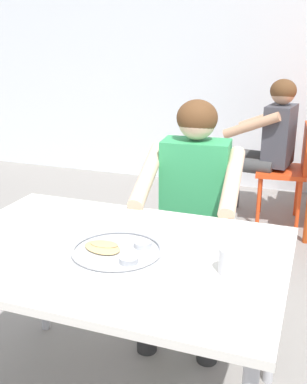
% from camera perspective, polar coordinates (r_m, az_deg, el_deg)
% --- Properties ---
extents(back_wall, '(12.00, 0.12, 3.40)m').
position_cam_1_polar(back_wall, '(4.74, 13.36, 20.80)').
color(back_wall, silver).
rests_on(back_wall, ground).
extents(table_foreground, '(1.28, 0.88, 0.74)m').
position_cam_1_polar(table_foreground, '(1.74, -5.32, -8.93)').
color(table_foreground, silver).
rests_on(table_foreground, ground).
extents(thali_tray, '(0.33, 0.33, 0.03)m').
position_cam_1_polar(thali_tray, '(1.67, -4.55, -7.20)').
color(thali_tray, '#B7BABF').
rests_on(thali_tray, table_foreground).
extents(drinking_cup, '(0.08, 0.08, 0.09)m').
position_cam_1_polar(drinking_cup, '(1.54, 9.54, -8.37)').
color(drinking_cup, silver).
rests_on(drinking_cup, table_foreground).
extents(chair_foreground, '(0.44, 0.46, 0.91)m').
position_cam_1_polar(chair_foreground, '(2.58, 5.68, -3.14)').
color(chair_foreground, silver).
rests_on(chair_foreground, ground).
extents(diner_foreground, '(0.52, 0.58, 1.19)m').
position_cam_1_polar(diner_foreground, '(2.30, 4.76, -0.64)').
color(diner_foreground, '#2A2A2A').
rests_on(diner_foreground, ground).
extents(chair_red_left, '(0.43, 0.47, 0.83)m').
position_cam_1_polar(chair_red_left, '(3.90, 16.72, 3.23)').
color(chair_red_left, '#E4441A').
rests_on(chair_red_left, ground).
extents(patron_background, '(0.59, 0.54, 1.18)m').
position_cam_1_polar(patron_background, '(3.90, 14.02, 6.62)').
color(patron_background, '#3D3D3D').
rests_on(patron_background, ground).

